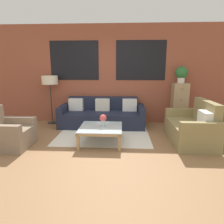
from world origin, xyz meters
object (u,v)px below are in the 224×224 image
object	(u,v)px
settee_vintage	(192,128)
armchair_corner	(9,134)
floor_lamp	(50,82)
potted_plant	(181,73)
flower_vase	(103,120)
couch_dark	(102,116)
coffee_table	(101,129)
drawer_cabinet	(179,104)

from	to	relation	value
settee_vintage	armchair_corner	world-z (taller)	settee_vintage
floor_lamp	potted_plant	size ratio (longest dim) A/B	3.07
settee_vintage	flower_vase	size ratio (longest dim) A/B	5.24
couch_dark	coffee_table	world-z (taller)	couch_dark
settee_vintage	potted_plant	distance (m)	1.79
settee_vintage	drawer_cabinet	world-z (taller)	drawer_cabinet
drawer_cabinet	potted_plant	size ratio (longest dim) A/B	2.64
coffee_table	couch_dark	bearing A→B (deg)	94.78
couch_dark	settee_vintage	distance (m)	2.40
settee_vintage	drawer_cabinet	size ratio (longest dim) A/B	1.18
floor_lamp	drawer_cabinet	world-z (taller)	floor_lamp
armchair_corner	drawer_cabinet	size ratio (longest dim) A/B	0.71
flower_vase	settee_vintage	bearing A→B (deg)	4.73
couch_dark	settee_vintage	bearing A→B (deg)	-29.13
floor_lamp	flower_vase	size ratio (longest dim) A/B	5.16
couch_dark	potted_plant	xyz separation A→B (m)	(2.16, 0.22, 1.17)
drawer_cabinet	potted_plant	bearing A→B (deg)	90.00
coffee_table	potted_plant	xyz separation A→B (m)	(2.05, 1.56, 1.13)
floor_lamp	potted_plant	world-z (taller)	potted_plant
settee_vintage	couch_dark	bearing A→B (deg)	150.87
couch_dark	armchair_corner	size ratio (longest dim) A/B	2.75
couch_dark	drawer_cabinet	distance (m)	2.20
couch_dark	flower_vase	bearing A→B (deg)	-83.13
couch_dark	settee_vintage	size ratio (longest dim) A/B	1.65
drawer_cabinet	flower_vase	bearing A→B (deg)	-142.35
couch_dark	floor_lamp	world-z (taller)	floor_lamp
coffee_table	flower_vase	xyz separation A→B (m)	(0.05, 0.01, 0.21)
potted_plant	flower_vase	size ratio (longest dim) A/B	1.68
couch_dark	coffee_table	xyz separation A→B (m)	(0.11, -1.34, 0.03)
settee_vintage	floor_lamp	bearing A→B (deg)	159.52
settee_vintage	floor_lamp	xyz separation A→B (m)	(-3.59, 1.34, 0.90)
coffee_table	drawer_cabinet	world-z (taller)	drawer_cabinet
armchair_corner	floor_lamp	distance (m)	2.07
flower_vase	drawer_cabinet	bearing A→B (deg)	37.65
couch_dark	armchair_corner	world-z (taller)	armchair_corner
settee_vintage	potted_plant	size ratio (longest dim) A/B	3.12
couch_dark	armchair_corner	bearing A→B (deg)	-136.54
floor_lamp	flower_vase	world-z (taller)	floor_lamp
potted_plant	drawer_cabinet	bearing A→B (deg)	-90.00
floor_lamp	potted_plant	bearing A→B (deg)	0.72
settee_vintage	potted_plant	bearing A→B (deg)	87.08
settee_vintage	coffee_table	world-z (taller)	settee_vintage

